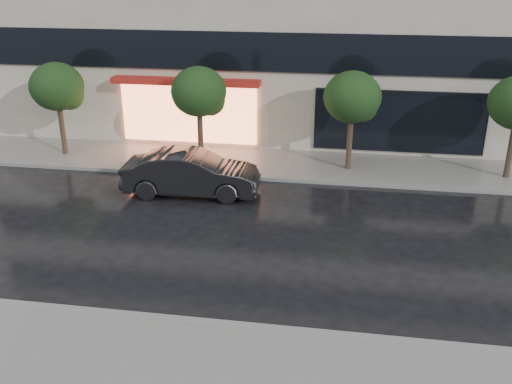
# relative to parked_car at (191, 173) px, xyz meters

# --- Properties ---
(ground) EXTENTS (120.00, 120.00, 0.00)m
(ground) POSITION_rel_parked_car_xyz_m (2.52, -6.71, -0.80)
(ground) COLOR black
(ground) RESTS_ON ground
(sidewalk_far) EXTENTS (60.00, 3.50, 0.12)m
(sidewalk_far) POSITION_rel_parked_car_xyz_m (2.52, 3.54, -0.74)
(sidewalk_far) COLOR slate
(sidewalk_far) RESTS_ON ground
(curb_near) EXTENTS (60.00, 0.25, 0.14)m
(curb_near) POSITION_rel_parked_car_xyz_m (2.52, -7.71, -0.73)
(curb_near) COLOR gray
(curb_near) RESTS_ON ground
(curb_far) EXTENTS (60.00, 0.25, 0.14)m
(curb_far) POSITION_rel_parked_car_xyz_m (2.52, 1.79, -0.73)
(curb_far) COLOR gray
(curb_far) RESTS_ON ground
(tree_far_west) EXTENTS (2.20, 2.20, 3.99)m
(tree_far_west) POSITION_rel_parked_car_xyz_m (-6.42, 3.32, 2.13)
(tree_far_west) COLOR #33261C
(tree_far_west) RESTS_ON ground
(tree_mid_west) EXTENTS (2.20, 2.20, 3.99)m
(tree_mid_west) POSITION_rel_parked_car_xyz_m (-0.42, 3.32, 2.13)
(tree_mid_west) COLOR #33261C
(tree_mid_west) RESTS_ON ground
(tree_mid_east) EXTENTS (2.20, 2.20, 3.99)m
(tree_mid_east) POSITION_rel_parked_car_xyz_m (5.58, 3.32, 2.13)
(tree_mid_east) COLOR #33261C
(tree_mid_east) RESTS_ON ground
(parked_car) EXTENTS (4.92, 1.95, 1.59)m
(parked_car) POSITION_rel_parked_car_xyz_m (0.00, 0.00, 0.00)
(parked_car) COLOR black
(parked_car) RESTS_ON ground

